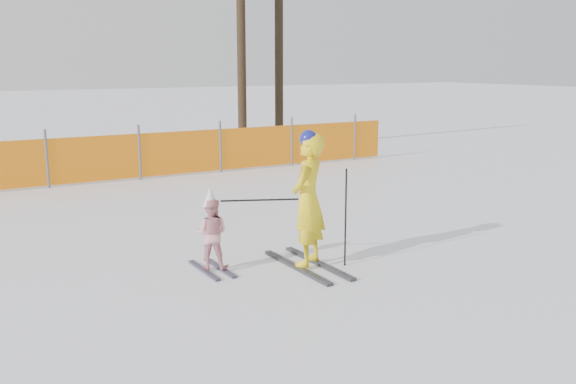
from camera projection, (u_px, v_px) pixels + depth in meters
name	position (u px, v px, depth m)	size (l,w,h in m)	color
ground	(308.00, 278.00, 7.92)	(120.00, 120.00, 0.00)	white
adult	(308.00, 200.00, 8.19)	(0.74, 1.57, 1.79)	black
child	(211.00, 233.00, 8.13)	(0.56, 0.90, 1.09)	black
ski_poles	(309.00, 210.00, 8.22)	(1.49, 0.67, 1.29)	black
safety_fence	(65.00, 161.00, 13.71)	(16.83, 0.06, 1.25)	#595960
tree_trunks	(259.00, 51.00, 19.22)	(1.62, 0.42, 6.36)	#2F2115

